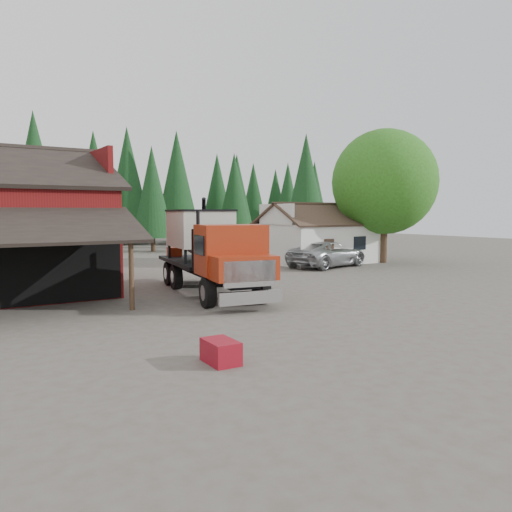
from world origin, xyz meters
TOP-DOWN VIEW (x-y plane):
  - ground at (0.00, 0.00)m, footprint 120.00×120.00m
  - farmhouse at (13.00, 13.00)m, footprint 8.60×6.42m
  - deciduous_tree at (17.01, 9.97)m, footprint 8.00×8.00m
  - conifer_backdrop at (0.00, 42.00)m, footprint 76.00×16.00m
  - near_pine_b at (6.00, 30.00)m, footprint 3.96×3.96m
  - near_pine_c at (22.00, 26.00)m, footprint 4.84×4.84m
  - near_pine_d at (-4.00, 34.00)m, footprint 5.28×5.28m
  - feed_truck at (-1.08, 4.03)m, footprint 4.50×10.64m
  - silver_car at (11.41, 10.00)m, footprint 7.08×4.48m
  - equip_box at (-6.00, -6.00)m, footprint 0.74×1.12m

SIDE VIEW (x-z plane):
  - ground at x=0.00m, z-range 0.00..0.00m
  - conifer_backdrop at x=0.00m, z-range -8.00..8.00m
  - equip_box at x=-6.00m, z-range 0.00..0.60m
  - silver_car at x=11.41m, z-range 0.00..1.82m
  - farmhouse at x=13.00m, z-range -0.66..3.99m
  - feed_truck at x=-1.08m, z-range -0.15..4.51m
  - near_pine_b at x=6.00m, z-range 0.69..11.09m
  - deciduous_tree at x=17.01m, z-range 0.81..11.01m
  - near_pine_c at x=22.00m, z-range 0.69..13.09m
  - near_pine_d at x=-4.00m, z-range 0.69..14.09m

